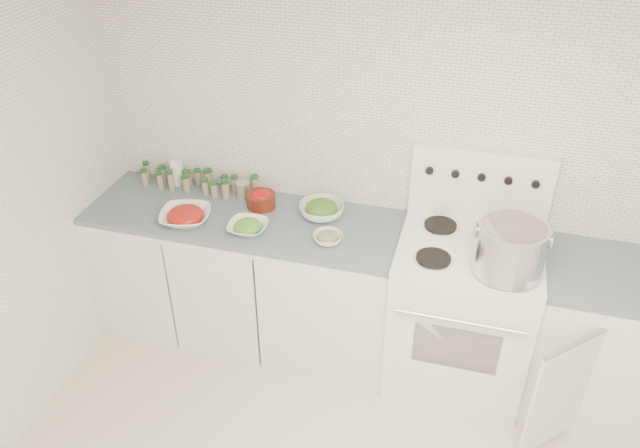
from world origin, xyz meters
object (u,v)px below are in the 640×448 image
Objects in this scene: stove at (461,308)px; stock_pot at (511,247)px; bowl_tomato at (185,216)px; bowl_snowpea at (248,227)px.

stove is 3.73× the size of stock_pot.
stove reaches higher than bowl_tomato.
bowl_tomato is 1.51× the size of bowl_snowpea.
stock_pot is 1.78m from bowl_tomato.
bowl_tomato reaches higher than bowl_snowpea.
stove is 0.64m from stock_pot.
stove reaches higher than bowl_snowpea.
stock_pot reaches higher than bowl_snowpea.
bowl_snowpea is (-1.40, 0.04, -0.16)m from stock_pot.
stock_pot reaches higher than bowl_tomato.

